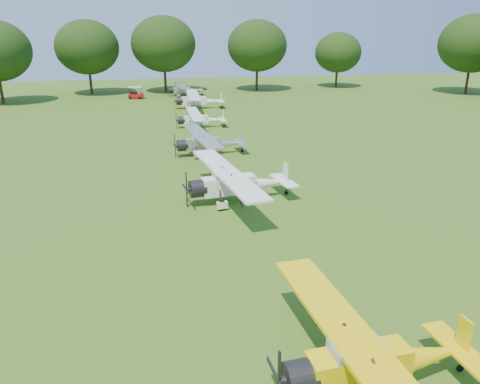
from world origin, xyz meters
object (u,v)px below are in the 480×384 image
object	(u,v)px
aircraft_4	(208,142)
aircraft_6	(198,99)
aircraft_2	(374,358)
aircraft_7	(184,89)
aircraft_3	(236,181)
golf_cart	(135,95)
aircraft_5	(199,118)

from	to	relation	value
aircraft_4	aircraft_6	xyz separation A→B (m)	(1.79, 25.43, 0.09)
aircraft_2	aircraft_7	distance (m)	68.93
aircraft_3	golf_cart	distance (m)	49.55
aircraft_2	aircraft_5	bearing A→B (deg)	86.98
aircraft_2	aircraft_5	world-z (taller)	aircraft_2
aircraft_3	aircraft_2	bearing A→B (deg)	-95.13
aircraft_6	aircraft_7	size ratio (longest dim) A/B	1.16
aircraft_6	aircraft_2	bearing A→B (deg)	-87.60
aircraft_2	golf_cart	bearing A→B (deg)	93.08
aircraft_4	golf_cart	xyz separation A→B (m)	(-7.02, 36.79, -0.57)
aircraft_2	aircraft_6	world-z (taller)	aircraft_6
aircraft_3	aircraft_4	distance (m)	12.21
aircraft_4	aircraft_7	distance (m)	38.87
aircraft_3	aircraft_6	bearing A→B (deg)	79.40
aircraft_5	aircraft_3	bearing A→B (deg)	-91.07
aircraft_4	aircraft_7	bearing A→B (deg)	82.03
aircraft_6	aircraft_7	world-z (taller)	aircraft_6
aircraft_3	aircraft_7	world-z (taller)	aircraft_3
aircraft_4	aircraft_6	distance (m)	25.49
aircraft_4	aircraft_6	bearing A→B (deg)	79.48
aircraft_3	aircraft_6	xyz separation A→B (m)	(1.46, 37.64, -0.07)
aircraft_3	aircraft_6	world-z (taller)	aircraft_3
aircraft_2	aircraft_3	size ratio (longest dim) A/B	0.93
aircraft_4	golf_cart	size ratio (longest dim) A/B	4.25
aircraft_2	aircraft_6	bearing A→B (deg)	85.49
aircraft_2	aircraft_3	bearing A→B (deg)	89.20
golf_cart	aircraft_3	bearing A→B (deg)	-68.18
aircraft_6	golf_cart	size ratio (longest dim) A/B	4.55
aircraft_3	aircraft_4	size ratio (longest dim) A/B	1.13
aircraft_3	aircraft_6	distance (m)	37.67
aircraft_7	aircraft_2	bearing A→B (deg)	-93.72
aircraft_2	aircraft_3	distance (m)	17.89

